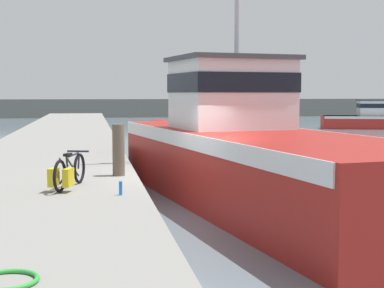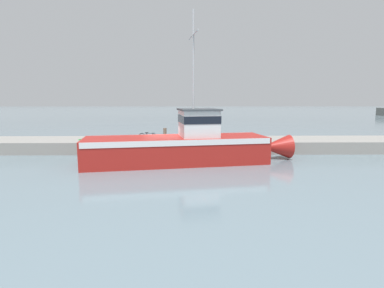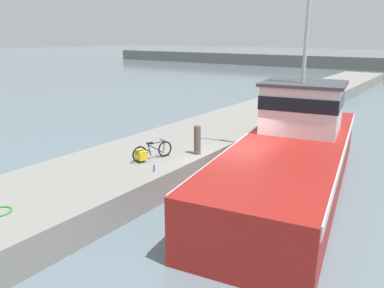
% 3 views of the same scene
% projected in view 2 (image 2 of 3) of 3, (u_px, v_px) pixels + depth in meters
% --- Properties ---
extents(ground_plane, '(320.00, 320.00, 0.00)m').
position_uv_depth(ground_plane, '(163.00, 158.00, 22.61)').
color(ground_plane, slate).
extents(dock_pier, '(4.51, 80.00, 0.99)m').
position_uv_depth(dock_pier, '(166.00, 145.00, 26.01)').
color(dock_pier, gray).
rests_on(dock_pier, ground_plane).
extents(fishing_boat_main, '(5.56, 14.92, 10.27)m').
position_uv_depth(fishing_boat_main, '(186.00, 144.00, 20.83)').
color(fishing_boat_main, maroon).
rests_on(fishing_boat_main, ground_plane).
extents(bicycle_touring, '(0.75, 1.64, 0.67)m').
position_uv_depth(bicycle_touring, '(146.00, 137.00, 25.08)').
color(bicycle_touring, black).
rests_on(bicycle_touring, dock_pier).
extents(mooring_post, '(0.27, 0.27, 1.13)m').
position_uv_depth(mooring_post, '(165.00, 135.00, 24.03)').
color(mooring_post, brown).
rests_on(mooring_post, dock_pier).
extents(hose_coil, '(0.63, 0.63, 0.05)m').
position_uv_depth(hose_coil, '(82.00, 140.00, 25.41)').
color(hose_coil, green).
rests_on(hose_coil, dock_pier).
extents(water_bottle_on_curb, '(0.07, 0.07, 0.18)m').
position_uv_depth(water_bottle_on_curb, '(161.00, 139.00, 25.36)').
color(water_bottle_on_curb, yellow).
rests_on(water_bottle_on_curb, dock_pier).
extents(water_bottle_by_bike, '(0.06, 0.06, 0.25)m').
position_uv_depth(water_bottle_by_bike, '(134.00, 140.00, 24.15)').
color(water_bottle_by_bike, blue).
rests_on(water_bottle_by_bike, dock_pier).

